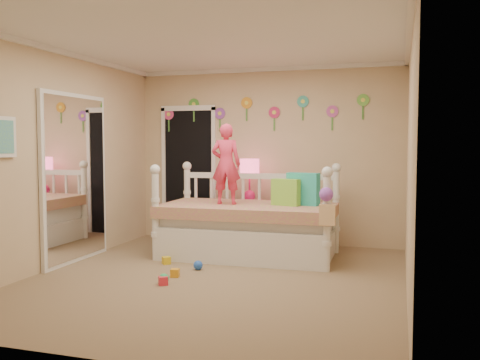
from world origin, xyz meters
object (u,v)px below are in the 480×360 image
(daybed, at_px, (249,209))
(child, at_px, (226,164))
(table_lamp, at_px, (249,173))
(nightstand, at_px, (249,223))

(daybed, distance_m, child, 0.66)
(daybed, xyz_separation_m, table_lamp, (-0.20, 0.72, 0.43))
(daybed, xyz_separation_m, nightstand, (-0.20, 0.72, -0.30))
(daybed, bearing_deg, table_lamp, 104.14)
(daybed, height_order, nightstand, daybed)
(child, xyz_separation_m, nightstand, (0.09, 0.81, -0.90))
(child, xyz_separation_m, table_lamp, (0.09, 0.81, -0.16))
(daybed, relative_size, nightstand, 3.58)
(daybed, relative_size, child, 2.18)
(daybed, distance_m, nightstand, 0.80)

